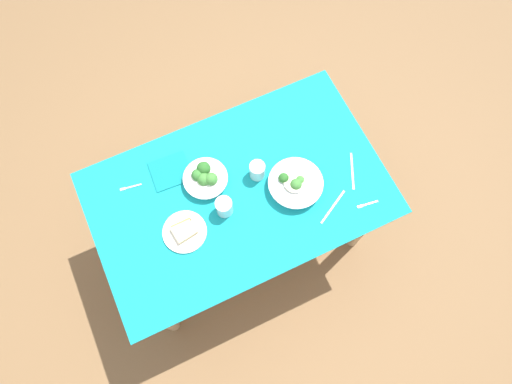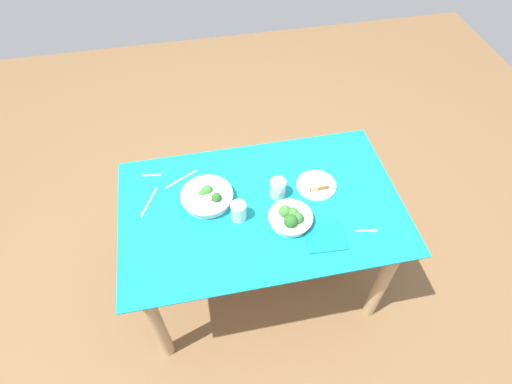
% 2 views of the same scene
% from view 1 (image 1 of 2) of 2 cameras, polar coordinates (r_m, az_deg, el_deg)
% --- Properties ---
extents(ground_plane, '(6.00, 6.00, 0.00)m').
position_cam_1_polar(ground_plane, '(2.95, -1.66, -5.24)').
color(ground_plane, brown).
extents(dining_table, '(1.43, 0.88, 0.78)m').
position_cam_1_polar(dining_table, '(2.32, -2.10, -1.12)').
color(dining_table, teal).
rests_on(dining_table, ground_plane).
extents(broccoli_bowl_far, '(0.26, 0.26, 0.09)m').
position_cam_1_polar(broccoli_bowl_far, '(2.19, 4.93, 1.02)').
color(broccoli_bowl_far, white).
rests_on(broccoli_bowl_far, dining_table).
extents(broccoli_bowl_near, '(0.22, 0.22, 0.09)m').
position_cam_1_polar(broccoli_bowl_near, '(2.20, -6.40, 1.78)').
color(broccoli_bowl_near, white).
rests_on(broccoli_bowl_near, dining_table).
extents(bread_side_plate, '(0.21, 0.21, 0.04)m').
position_cam_1_polar(bread_side_plate, '(2.16, -8.98, -4.90)').
color(bread_side_plate, silver).
rests_on(bread_side_plate, dining_table).
extents(water_glass_center, '(0.08, 0.08, 0.10)m').
position_cam_1_polar(water_glass_center, '(2.19, 0.16, 2.73)').
color(water_glass_center, silver).
rests_on(water_glass_center, dining_table).
extents(water_glass_side, '(0.08, 0.08, 0.10)m').
position_cam_1_polar(water_glass_side, '(2.13, -4.02, -1.87)').
color(water_glass_side, silver).
rests_on(water_glass_side, dining_table).
extents(fork_by_far_bowl, '(0.11, 0.03, 0.00)m').
position_cam_1_polar(fork_by_far_bowl, '(2.29, -15.58, 0.57)').
color(fork_by_far_bowl, '#B7B7BC').
rests_on(fork_by_far_bowl, dining_table).
extents(fork_by_near_bowl, '(0.11, 0.02, 0.00)m').
position_cam_1_polar(fork_by_near_bowl, '(2.24, 13.70, -1.53)').
color(fork_by_near_bowl, '#B7B7BC').
rests_on(fork_by_near_bowl, dining_table).
extents(table_knife_left, '(0.18, 0.11, 0.00)m').
position_cam_1_polar(table_knife_left, '(2.21, 9.62, -1.86)').
color(table_knife_left, '#B7B7BC').
rests_on(table_knife_left, dining_table).
extents(table_knife_right, '(0.09, 0.18, 0.00)m').
position_cam_1_polar(table_knife_right, '(2.29, 12.00, 2.59)').
color(table_knife_right, '#B7B7BC').
rests_on(table_knife_right, dining_table).
extents(napkin_folded_upper, '(0.20, 0.18, 0.01)m').
position_cam_1_polar(napkin_folded_upper, '(2.28, -10.73, 2.56)').
color(napkin_folded_upper, '#0F777D').
rests_on(napkin_folded_upper, dining_table).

